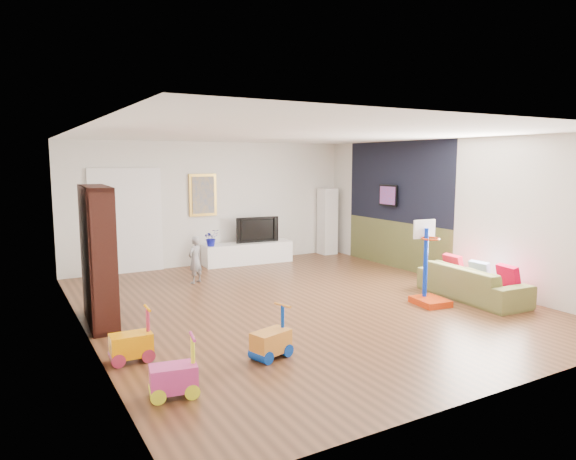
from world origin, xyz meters
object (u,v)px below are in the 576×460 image
media_console (248,253)px  sofa (472,282)px  bookshelf (98,256)px  basketball_hoop (432,263)px

media_console → sofa: sofa is taller
bookshelf → sofa: bearing=-13.9°
sofa → media_console: bearing=27.3°
media_console → basketball_hoop: basketball_hoop is taller
bookshelf → basketball_hoop: 5.04m
media_console → sofa: bearing=-63.1°
media_console → sofa: size_ratio=1.05×
sofa → basketball_hoop: size_ratio=1.40×
sofa → basketball_hoop: 0.96m
bookshelf → sofa: 5.92m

